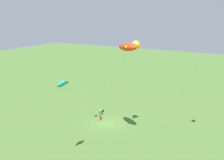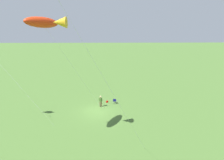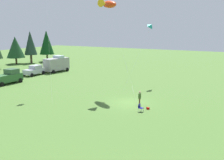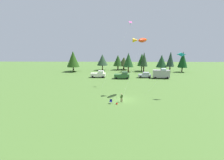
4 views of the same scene
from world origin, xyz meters
name	(u,v)px [view 4 (image 4 of 4)]	position (x,y,z in m)	size (l,w,h in m)	color
ground_plane	(124,100)	(0.00, 0.00, 0.00)	(160.00, 160.00, 0.00)	#486C2E
person_kite_flyer	(122,97)	(-0.48, -1.46, 1.02)	(0.56, 0.41, 1.74)	brown
folding_chair	(111,101)	(-2.59, -2.44, 0.49)	(0.54, 0.54, 0.82)	navy
backpack_on_grass	(117,104)	(-1.42, -2.89, 0.11)	(0.32, 0.22, 0.22)	#A90805
truck_white_pickup	(99,74)	(-7.57, 24.65, 1.10)	(5.08, 2.57, 2.34)	white
truck_green_flatbed	(122,75)	(0.51, 22.48, 1.10)	(5.06, 2.53, 2.34)	#2E602F
car_silver_compact	(145,75)	(8.36, 24.49, 0.95)	(4.24, 2.29, 1.89)	#B0B2C2
van_motorhome_grey	(161,74)	(13.71, 23.44, 1.64)	(5.63, 3.14, 3.34)	#999796
treeline_distant	(122,60)	(0.85, 39.46, 4.78)	(49.88, 11.70, 8.59)	#44331A
kite_large_fish	(141,40)	(3.94, 5.39, 12.21)	(6.34, 8.42, 12.84)	red
kite_delta_teal	(182,54)	(12.06, 2.01, 9.32)	(7.71, 2.04, 9.78)	teal
kite_diamond_rainbow	(129,27)	(1.80, 14.52, 16.03)	(8.16, 7.71, 17.47)	#CF3494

